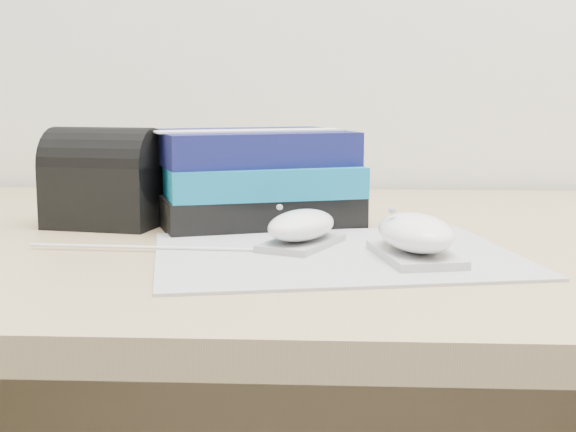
# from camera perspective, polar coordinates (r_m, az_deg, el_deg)

# --- Properties ---
(desk) EXTENTS (1.60, 0.80, 0.73)m
(desk) POSITION_cam_1_polar(r_m,az_deg,el_deg) (1.04, 4.64, -13.42)
(desk) COLOR #A3865A
(desk) RESTS_ON ground
(mousepad) EXTENTS (0.39, 0.33, 0.00)m
(mousepad) POSITION_cam_1_polar(r_m,az_deg,el_deg) (0.78, 3.37, -2.75)
(mousepad) COLOR gray
(mousepad) RESTS_ON desk
(mouse_rear) EXTENTS (0.09, 0.12, 0.04)m
(mouse_rear) POSITION_cam_1_polar(r_m,az_deg,el_deg) (0.81, 0.96, -0.88)
(mouse_rear) COLOR #9D9DA0
(mouse_rear) RESTS_ON mousepad
(mouse_front) EXTENTS (0.09, 0.13, 0.05)m
(mouse_front) POSITION_cam_1_polar(r_m,az_deg,el_deg) (0.76, 9.05, -1.43)
(mouse_front) COLOR #AAA9AC
(mouse_front) RESTS_ON mousepad
(usb_cable) EXTENTS (0.24, 0.02, 0.00)m
(usb_cable) POSITION_cam_1_polar(r_m,az_deg,el_deg) (0.81, -10.15, -2.21)
(usb_cable) COLOR white
(usb_cable) RESTS_ON mousepad
(book_stack) EXTENTS (0.27, 0.25, 0.11)m
(book_stack) POSITION_cam_1_polar(r_m,az_deg,el_deg) (0.97, -2.46, 2.76)
(book_stack) COLOR black
(book_stack) RESTS_ON desk
(pouch) EXTENTS (0.14, 0.11, 0.12)m
(pouch) POSITION_cam_1_polar(r_m,az_deg,el_deg) (0.96, -12.92, 2.59)
(pouch) COLOR black
(pouch) RESTS_ON desk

